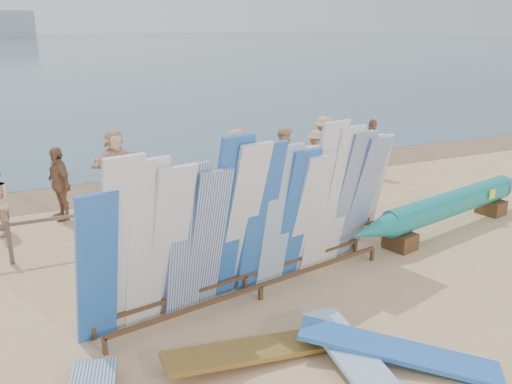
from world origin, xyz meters
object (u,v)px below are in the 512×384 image
main_surfboard_rack (252,224)px  stroller (214,200)px  beach_chair_left (140,215)px  flat_board_c (259,358)px  beachgoer_9 (324,147)px  beachgoer_8 (284,160)px  vendor_table (240,250)px  outrigger_canoe (451,205)px  side_surfboard_rack (342,185)px  flat_board_d (397,363)px  beachgoer_5 (116,163)px  beachgoer_4 (59,183)px  beachgoer_10 (372,148)px  beachgoer_extra_0 (316,156)px  beach_chair_right (152,215)px  beachgoer_6 (236,163)px  flat_board_b (364,381)px

main_surfboard_rack → stroller: main_surfboard_rack is taller
beach_chair_left → main_surfboard_rack: bearing=-61.2°
flat_board_c → beachgoer_9: size_ratio=1.46×
beachgoer_8 → flat_board_c: bearing=130.1°
vendor_table → beachgoer_9: 6.78m
outrigger_canoe → side_surfboard_rack: bearing=149.4°
flat_board_d → beachgoer_5: beachgoer_5 is taller
stroller → beachgoer_4: size_ratio=0.67×
beach_chair_left → beachgoer_9: beachgoer_9 is taller
side_surfboard_rack → beach_chair_left: 4.64m
flat_board_c → vendor_table: bearing=-15.4°
beachgoer_10 → beachgoer_8: size_ratio=0.95×
beach_chair_left → vendor_table: bearing=-53.2°
beachgoer_extra_0 → beachgoer_5: size_ratio=0.86×
side_surfboard_rack → beachgoer_4: bearing=142.8°
beach_chair_right → flat_board_c: bearing=-91.9°
vendor_table → beachgoer_6: 4.59m
main_surfboard_rack → flat_board_b: main_surfboard_rack is taller
beach_chair_right → beachgoer_6: beachgoer_6 is taller
stroller → beachgoer_10: 5.78m
flat_board_c → beach_chair_right: bearing=2.8°
outrigger_canoe → beachgoer_extra_0: bearing=86.8°
flat_board_c → stroller: bearing=-12.0°
side_surfboard_rack → beach_chair_left: side_surfboard_rack is taller
beachgoer_4 → beachgoer_extra_0: bearing=72.9°
outrigger_canoe → stroller: 5.38m
outrigger_canoe → flat_board_d: (-4.32, -3.51, -0.58)m
vendor_table → flat_board_d: size_ratio=0.41×
beach_chair_left → beachgoer_5: 2.57m
stroller → beachgoer_9: 4.73m
outrigger_canoe → beachgoer_5: size_ratio=3.54×
flat_board_d → beachgoer_extra_0: beachgoer_extra_0 is taller
beachgoer_9 → side_surfboard_rack: bearing=144.4°
outrigger_canoe → beachgoer_extra_0: beachgoer_extra_0 is taller
flat_board_b → flat_board_c: 1.46m
main_surfboard_rack → beachgoer_8: (3.23, 4.98, -0.38)m
beachgoer_extra_0 → outrigger_canoe: bearing=-146.3°
outrigger_canoe → beachgoer_9: bearing=80.3°
vendor_table → beachgoer_6: size_ratio=0.62×
side_surfboard_rack → flat_board_b: (-2.55, -4.42, -1.15)m
beach_chair_right → beachgoer_extra_0: beachgoer_extra_0 is taller
flat_board_d → beachgoer_extra_0: bearing=15.9°
vendor_table → beachgoer_8: (3.00, 3.91, 0.55)m
beachgoer_4 → beachgoer_6: bearing=71.2°
beachgoer_4 → beachgoer_6: beachgoer_6 is taller
side_surfboard_rack → beachgoer_5: 6.27m
outrigger_canoe → flat_board_c: size_ratio=2.36×
flat_board_d → beachgoer_6: 8.02m
main_surfboard_rack → beach_chair_left: 4.38m
flat_board_d → beachgoer_9: (4.07, 8.44, 0.93)m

